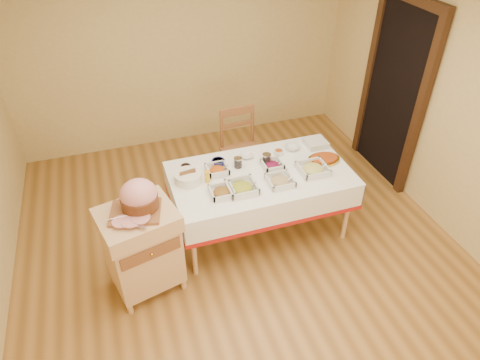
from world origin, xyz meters
name	(u,v)px	position (x,y,z in m)	size (l,w,h in m)	color
room_shell	(242,148)	(0.00, 0.00, 1.30)	(5.00, 5.00, 5.00)	olive
doorway	(394,91)	(2.20, 0.90, 1.11)	(0.09, 1.10, 2.20)	black
dining_table	(260,186)	(0.30, 0.30, 0.60)	(1.82, 1.02, 0.76)	#DCAD79
butcher_cart	(142,246)	(-0.98, -0.10, 0.52)	(0.75, 0.67, 0.91)	#DCAD79
dining_chair	(242,150)	(0.37, 1.11, 0.53)	(0.48, 0.46, 1.02)	brown
ham_on_board	(138,198)	(-0.94, -0.07, 1.03)	(0.44, 0.42, 0.29)	brown
serving_dish_a	(222,192)	(-0.17, 0.09, 0.79)	(0.23, 0.22, 0.10)	silver
serving_dish_b	(242,188)	(0.03, 0.09, 0.80)	(0.28, 0.28, 0.11)	silver
serving_dish_c	(280,181)	(0.42, 0.07, 0.79)	(0.24, 0.24, 0.10)	silver
serving_dish_d	(313,169)	(0.81, 0.15, 0.79)	(0.28, 0.28, 0.11)	silver
serving_dish_e	(217,170)	(-0.11, 0.45, 0.79)	(0.22, 0.21, 0.10)	silver
serving_dish_f	(272,165)	(0.45, 0.35, 0.79)	(0.21, 0.20, 0.10)	silver
small_bowl_left	(186,167)	(-0.40, 0.59, 0.79)	(0.12, 0.12, 0.05)	silver
small_bowl_mid	(218,162)	(-0.07, 0.57, 0.79)	(0.14, 0.14, 0.06)	navy
small_bowl_right	(279,152)	(0.60, 0.56, 0.79)	(0.10, 0.10, 0.05)	silver
bowl_white_imported	(247,156)	(0.26, 0.61, 0.78)	(0.14, 0.14, 0.03)	silver
bowl_small_imported	(292,147)	(0.78, 0.61, 0.78)	(0.16, 0.16, 0.05)	silver
preserve_jar_left	(238,163)	(0.12, 0.47, 0.81)	(0.09, 0.09, 0.11)	silver
preserve_jar_right	(266,159)	(0.42, 0.44, 0.81)	(0.09, 0.09, 0.12)	silver
mustard_bottle	(207,176)	(-0.25, 0.32, 0.83)	(0.05, 0.05, 0.16)	gold
bread_basket	(188,177)	(-0.43, 0.39, 0.81)	(0.27, 0.27, 0.12)	white
plate_stack	(316,143)	(1.06, 0.60, 0.79)	(0.22, 0.22, 0.07)	silver
brass_platter	(324,159)	(1.01, 0.29, 0.78)	(0.35, 0.25, 0.05)	#B59433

